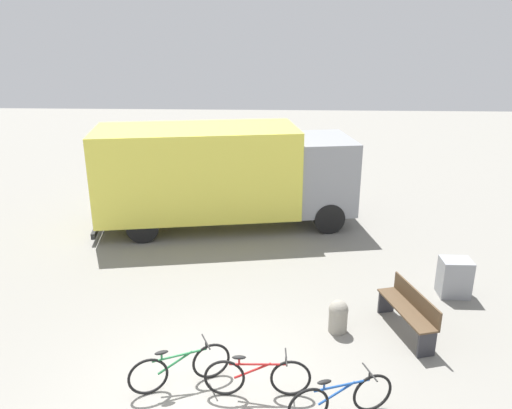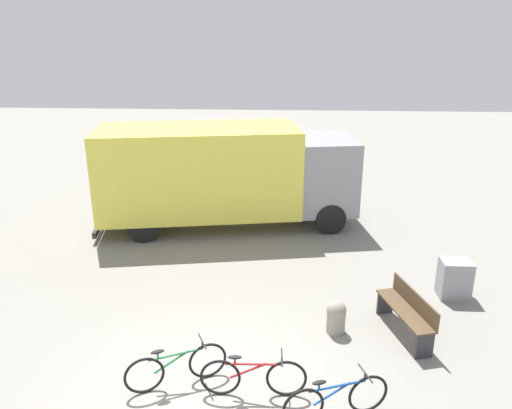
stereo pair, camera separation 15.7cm
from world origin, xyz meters
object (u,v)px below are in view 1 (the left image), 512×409
Objects in this scene: bicycle_middle at (257,377)px; bollard_near_bench at (338,315)px; utility_box at (454,277)px; bicycle_far at (341,398)px; park_bench at (409,309)px; delivery_truck at (222,172)px; bicycle_near at (180,367)px.

bollard_near_bench is at bearing 49.51° from bicycle_middle.
bollard_near_bench is 0.78× the size of utility_box.
bicycle_far is 2.45× the size of bollard_near_bench.
bicycle_far is (-1.55, -2.30, -0.15)m from park_bench.
bollard_near_bench is at bearing 75.23° from park_bench.
bollard_near_bench is at bearing -72.98° from delivery_truck.
delivery_truck is 4.78× the size of bicycle_far.
park_bench reaches higher than bicycle_near.
utility_box reaches higher than bicycle_near.
bicycle_far is 4.77m from utility_box.
bicycle_near is at bearing -99.20° from delivery_truck.
delivery_truck reaches higher than bicycle_middle.
park_bench is at bearing -131.70° from utility_box.
park_bench is 2.78m from bicycle_far.
park_bench is 4.39m from bicycle_near.
delivery_truck reaches higher than bicycle_near.
park_bench is 1.04× the size of bicycle_far.
bicycle_far is (2.57, -7.80, -1.26)m from delivery_truck.
park_bench reaches higher than bollard_near_bench.
bicycle_near and bicycle_middle have the same top height.
delivery_truck is at bearing 143.74° from utility_box.
utility_box is (2.67, 1.52, 0.08)m from bollard_near_bench.
bicycle_far is at bearing -95.43° from bollard_near_bench.
bicycle_far reaches higher than bollard_near_bench.
bicycle_middle is (-2.80, -1.87, -0.15)m from park_bench.
bollard_near_bench is at bearing 65.39° from bicycle_far.
delivery_truck is 4.55× the size of bicycle_middle.
bicycle_near is at bearing -149.29° from utility_box.
utility_box is at bearing 37.11° from bicycle_middle.
bicycle_near is (0.07, -7.20, -1.26)m from delivery_truck.
delivery_truck is 4.59× the size of park_bench.
bollard_near_bench is (-1.33, -0.02, -0.16)m from park_bench.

